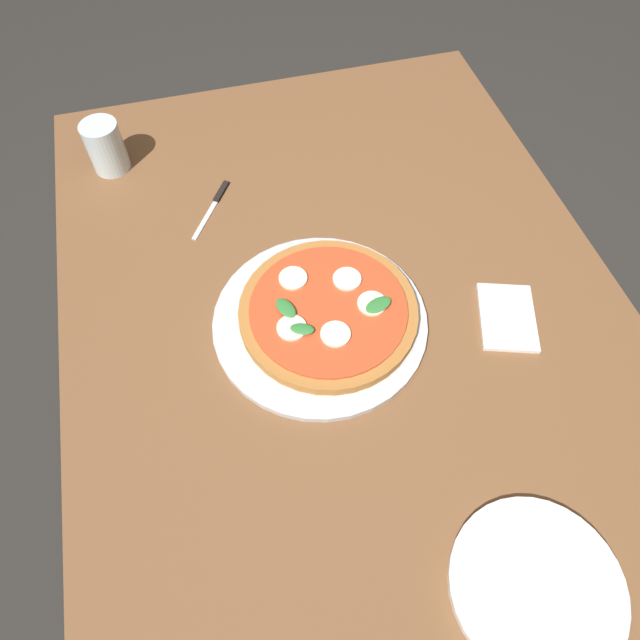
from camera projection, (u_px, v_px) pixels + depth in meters
ground_plane at (335, 461)px, 1.61m from camera, size 6.00×6.00×0.00m
dining_table at (343, 339)px, 1.06m from camera, size 1.28×0.94×0.77m
serving_tray at (320, 321)px, 0.94m from camera, size 0.35×0.35×0.01m
pizza at (328, 311)px, 0.93m from camera, size 0.29×0.29×0.03m
plate_white at (537, 587)px, 0.72m from camera, size 0.22×0.22×0.01m
napkin at (507, 317)px, 0.95m from camera, size 0.15×0.13×0.01m
knife at (215, 202)px, 1.10m from camera, size 0.14×0.09×0.01m
glass_cup at (106, 147)px, 1.11m from camera, size 0.07×0.07×0.10m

